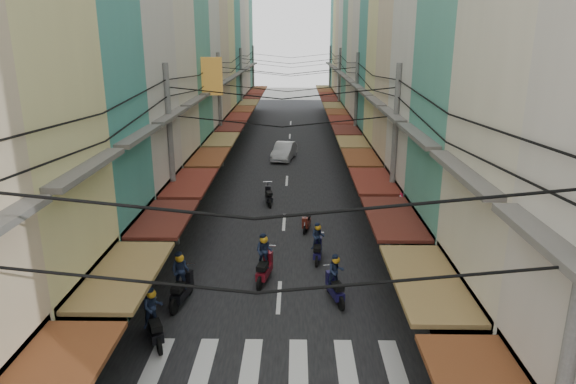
# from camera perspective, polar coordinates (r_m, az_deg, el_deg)

# --- Properties ---
(ground) EXTENTS (160.00, 160.00, 0.00)m
(ground) POSITION_cam_1_polar(r_m,az_deg,el_deg) (21.14, -0.82, -9.04)
(ground) COLOR slate
(ground) RESTS_ON ground
(road) EXTENTS (10.00, 80.00, 0.02)m
(road) POSITION_cam_1_polar(r_m,az_deg,el_deg) (40.09, 0.02, 3.55)
(road) COLOR black
(road) RESTS_ON ground
(sidewalk_left) EXTENTS (3.00, 80.00, 0.06)m
(sidewalk_left) POSITION_cam_1_polar(r_m,az_deg,el_deg) (40.71, -9.18, 3.57)
(sidewalk_left) COLOR slate
(sidewalk_left) RESTS_ON ground
(sidewalk_right) EXTENTS (3.00, 80.00, 0.06)m
(sidewalk_right) POSITION_cam_1_polar(r_m,az_deg,el_deg) (40.51, 9.27, 3.50)
(sidewalk_right) COLOR slate
(sidewalk_right) RESTS_ON ground
(crosswalk) EXTENTS (7.55, 2.40, 0.01)m
(crosswalk) POSITION_cam_1_polar(r_m,az_deg,el_deg) (15.95, -1.49, -18.41)
(crosswalk) COLOR silver
(crosswalk) RESTS_ON ground
(building_row_left) EXTENTS (7.80, 67.67, 23.70)m
(building_row_left) POSITION_cam_1_polar(r_m,az_deg,el_deg) (36.58, -13.17, 17.29)
(building_row_left) COLOR beige
(building_row_left) RESTS_ON ground
(building_row_right) EXTENTS (7.80, 68.98, 22.59)m
(building_row_right) POSITION_cam_1_polar(r_m,az_deg,el_deg) (36.20, 13.13, 16.72)
(building_row_right) COLOR teal
(building_row_right) RESTS_ON ground
(utility_poles) EXTENTS (10.20, 66.13, 8.20)m
(utility_poles) POSITION_cam_1_polar(r_m,az_deg,el_deg) (34.13, -0.11, 12.41)
(utility_poles) COLOR slate
(utility_poles) RESTS_ON ground
(white_car) EXTENTS (4.89, 2.58, 1.64)m
(white_car) POSITION_cam_1_polar(r_m,az_deg,el_deg) (40.46, -0.44, 3.66)
(white_car) COLOR silver
(white_car) RESTS_ON ground
(bicycle) EXTENTS (1.86, 1.21, 1.20)m
(bicycle) POSITION_cam_1_polar(r_m,az_deg,el_deg) (24.54, 14.33, -5.80)
(bicycle) COLOR black
(bicycle) RESTS_ON ground
(moving_scooters) EXTENTS (6.39, 28.35, 2.00)m
(moving_scooters) POSITION_cam_1_polar(r_m,az_deg,el_deg) (21.36, -3.46, -7.13)
(moving_scooters) COLOR black
(moving_scooters) RESTS_ON ground
(parked_scooters) EXTENTS (13.40, 12.63, 1.01)m
(parked_scooters) POSITION_cam_1_polar(r_m,az_deg,el_deg) (18.44, 14.38, -12.11)
(parked_scooters) COLOR black
(parked_scooters) RESTS_ON ground
(pedestrians) EXTENTS (13.83, 20.55, 2.16)m
(pedestrians) POSITION_cam_1_polar(r_m,az_deg,el_deg) (20.83, -12.37, -6.83)
(pedestrians) COLOR #28212D
(pedestrians) RESTS_ON ground
(market_umbrella) EXTENTS (2.57, 2.57, 2.71)m
(market_umbrella) POSITION_cam_1_polar(r_m,az_deg,el_deg) (15.62, 26.31, -11.03)
(market_umbrella) COLOR #B2B2B7
(market_umbrella) RESTS_ON ground
(traffic_sign) EXTENTS (0.10, 0.69, 3.15)m
(traffic_sign) POSITION_cam_1_polar(r_m,az_deg,el_deg) (21.60, 12.36, -2.21)
(traffic_sign) COLOR slate
(traffic_sign) RESTS_ON ground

